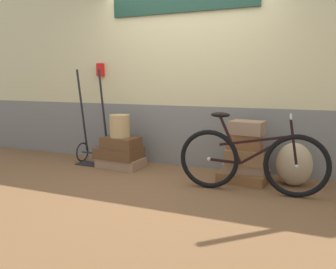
# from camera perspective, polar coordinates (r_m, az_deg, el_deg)

# --- Properties ---
(ground) EXTENTS (9.49, 5.20, 0.06)m
(ground) POSITION_cam_1_polar(r_m,az_deg,el_deg) (4.36, -0.61, -8.00)
(ground) COLOR brown
(station_building) EXTENTS (7.49, 0.74, 2.81)m
(station_building) POSITION_cam_1_polar(r_m,az_deg,el_deg) (4.95, 3.40, 10.93)
(station_building) COLOR slate
(station_building) RESTS_ON ground
(suitcase_0) EXTENTS (0.67, 0.45, 0.14)m
(suitcase_0) POSITION_cam_1_polar(r_m,az_deg,el_deg) (4.98, -7.97, -4.70)
(suitcase_0) COLOR #937051
(suitcase_0) RESTS_ON ground
(suitcase_1) EXTENTS (0.66, 0.47, 0.15)m
(suitcase_1) POSITION_cam_1_polar(r_m,az_deg,el_deg) (4.96, -8.34, -3.09)
(suitcase_1) COLOR brown
(suitcase_1) RESTS_ON suitcase_0
(suitcase_2) EXTENTS (0.54, 0.40, 0.16)m
(suitcase_2) POSITION_cam_1_polar(r_m,az_deg,el_deg) (4.89, -7.97, -1.39)
(suitcase_2) COLOR brown
(suitcase_2) RESTS_ON suitcase_1
(suitcase_3) EXTENTS (0.62, 0.54, 0.12)m
(suitcase_3) POSITION_cam_1_polar(r_m,az_deg,el_deg) (4.38, 12.69, -6.91)
(suitcase_3) COLOR brown
(suitcase_3) RESTS_ON ground
(suitcase_4) EXTENTS (0.52, 0.40, 0.11)m
(suitcase_4) POSITION_cam_1_polar(r_m,az_deg,el_deg) (4.36, 12.77, -5.39)
(suitcase_4) COLOR #937051
(suitcase_4) RESTS_ON suitcase_3
(suitcase_5) EXTENTS (0.48, 0.39, 0.18)m
(suitcase_5) POSITION_cam_1_polar(r_m,az_deg,el_deg) (4.30, 12.92, -3.58)
(suitcase_5) COLOR olive
(suitcase_5) RESTS_ON suitcase_4
(suitcase_6) EXTENTS (0.40, 0.30, 0.19)m
(suitcase_6) POSITION_cam_1_polar(r_m,az_deg,el_deg) (4.28, 12.87, -1.13)
(suitcase_6) COLOR brown
(suitcase_6) RESTS_ON suitcase_5
(suitcase_7) EXTENTS (0.43, 0.35, 0.16)m
(suitcase_7) POSITION_cam_1_polar(r_m,az_deg,el_deg) (4.23, 13.27, 1.15)
(suitcase_7) COLOR #937051
(suitcase_7) RESTS_ON suitcase_6
(wicker_basket) EXTENTS (0.29, 0.29, 0.32)m
(wicker_basket) POSITION_cam_1_polar(r_m,az_deg,el_deg) (4.86, -8.18, 1.44)
(wicker_basket) COLOR tan
(wicker_basket) RESTS_ON suitcase_2
(luggage_trolley) EXTENTS (0.46, 0.37, 1.41)m
(luggage_trolley) POSITION_cam_1_polar(r_m,az_deg,el_deg) (5.23, -12.57, -1.38)
(luggage_trolley) COLOR black
(luggage_trolley) RESTS_ON ground
(burlap_sack) EXTENTS (0.42, 0.36, 0.52)m
(burlap_sack) POSITION_cam_1_polar(r_m,az_deg,el_deg) (4.33, 20.58, -4.75)
(burlap_sack) COLOR tan
(burlap_sack) RESTS_ON ground
(bicycle) EXTENTS (1.65, 0.46, 0.90)m
(bicycle) POSITION_cam_1_polar(r_m,az_deg,el_deg) (3.89, 13.81, -4.33)
(bicycle) COLOR black
(bicycle) RESTS_ON ground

